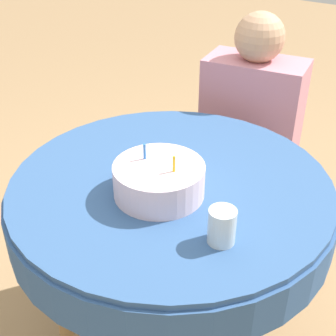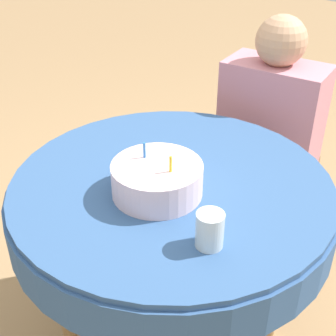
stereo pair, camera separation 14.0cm
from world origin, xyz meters
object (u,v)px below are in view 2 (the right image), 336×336
(birthday_cake, at_px, (157,179))
(drinking_glass, at_px, (210,230))
(chair, at_px, (271,154))
(person, at_px, (269,120))

(birthday_cake, xyz_separation_m, drinking_glass, (0.26, -0.08, 0.00))
(chair, distance_m, person, 0.22)
(chair, bearing_deg, birthday_cake, -92.63)
(birthday_cake, bearing_deg, person, 95.53)
(birthday_cake, distance_m, drinking_glass, 0.27)
(person, bearing_deg, drinking_glass, -77.78)
(person, distance_m, drinking_glass, 0.95)
(chair, height_order, birthday_cake, birthday_cake)
(chair, relative_size, birthday_cake, 3.17)
(chair, distance_m, drinking_glass, 1.08)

